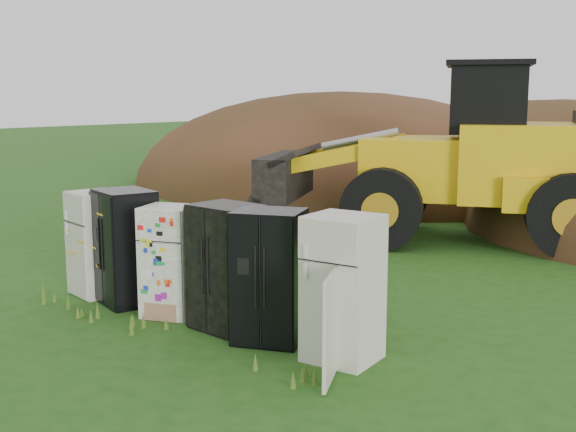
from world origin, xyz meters
name	(u,v)px	position (x,y,z in m)	size (l,w,h in m)	color
ground	(203,322)	(0.00, 0.00, 0.00)	(120.00, 120.00, 0.00)	#204D14
fridge_leftmost	(97,243)	(-2.45, 0.04, 0.86)	(0.76, 0.73, 1.71)	beige
fridge_black_side	(126,247)	(-1.66, -0.01, 0.90)	(0.94, 0.74, 1.80)	black
fridge_sticker	(170,261)	(-0.63, -0.04, 0.83)	(0.74, 0.68, 1.65)	white
fridge_dark_mid	(227,267)	(0.46, 0.01, 0.88)	(0.90, 0.74, 1.77)	black
fridge_black_right	(269,276)	(1.27, -0.04, 0.89)	(0.89, 0.74, 1.78)	black
fridge_open_door	(343,288)	(2.42, -0.01, 0.91)	(0.83, 0.76, 1.82)	beige
wheel_loader	(439,152)	(-0.08, 7.64, 1.99)	(8.24, 3.34, 3.99)	gold
dirt_mound_left	(339,188)	(-6.95, 13.92, 0.00)	(16.43, 12.32, 6.80)	#402E14
dirt_mound_back	(558,194)	(-0.37, 17.24, 0.00)	(19.78, 13.19, 6.27)	#402E14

